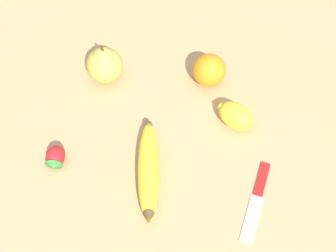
{
  "coord_description": "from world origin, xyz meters",
  "views": [
    {
      "loc": [
        0.48,
        0.01,
        0.75
      ],
      "look_at": [
        -0.0,
        0.06,
        0.03
      ],
      "focal_mm": 50.0,
      "sensor_mm": 36.0,
      "label": 1
    }
  ],
  "objects_px": {
    "orange": "(209,70)",
    "pear": "(105,64)",
    "strawberry": "(55,158)",
    "paring_knife": "(257,198)",
    "lemon": "(236,116)",
    "banana": "(149,171)"
  },
  "relations": [
    {
      "from": "pear",
      "to": "lemon",
      "type": "xyz_separation_m",
      "value": [
        0.14,
        0.24,
        -0.02
      ]
    },
    {
      "from": "pear",
      "to": "lemon",
      "type": "distance_m",
      "value": 0.28
    },
    {
      "from": "strawberry",
      "to": "paring_knife",
      "type": "bearing_deg",
      "value": 81.03
    },
    {
      "from": "strawberry",
      "to": "lemon",
      "type": "relative_size",
      "value": 0.6
    },
    {
      "from": "orange",
      "to": "lemon",
      "type": "distance_m",
      "value": 0.12
    },
    {
      "from": "orange",
      "to": "pear",
      "type": "height_order",
      "value": "pear"
    },
    {
      "from": "banana",
      "to": "paring_knife",
      "type": "xyz_separation_m",
      "value": [
        0.07,
        0.18,
        -0.02
      ]
    },
    {
      "from": "orange",
      "to": "pear",
      "type": "xyz_separation_m",
      "value": [
        -0.03,
        -0.21,
        0.01
      ]
    },
    {
      "from": "paring_knife",
      "to": "strawberry",
      "type": "bearing_deg",
      "value": 7.88
    },
    {
      "from": "banana",
      "to": "orange",
      "type": "height_order",
      "value": "orange"
    },
    {
      "from": "orange",
      "to": "paring_knife",
      "type": "relative_size",
      "value": 0.45
    },
    {
      "from": "banana",
      "to": "strawberry",
      "type": "distance_m",
      "value": 0.17
    },
    {
      "from": "banana",
      "to": "paring_knife",
      "type": "bearing_deg",
      "value": 75.26
    },
    {
      "from": "strawberry",
      "to": "pear",
      "type": "bearing_deg",
      "value": 161.73
    },
    {
      "from": "strawberry",
      "to": "paring_knife",
      "type": "distance_m",
      "value": 0.37
    },
    {
      "from": "orange",
      "to": "lemon",
      "type": "xyz_separation_m",
      "value": [
        0.11,
        0.03,
        -0.01
      ]
    },
    {
      "from": "banana",
      "to": "lemon",
      "type": "xyz_separation_m",
      "value": [
        -0.1,
        0.18,
        0.01
      ]
    },
    {
      "from": "pear",
      "to": "strawberry",
      "type": "distance_m",
      "value": 0.22
    },
    {
      "from": "orange",
      "to": "strawberry",
      "type": "height_order",
      "value": "orange"
    },
    {
      "from": "lemon",
      "to": "paring_knife",
      "type": "height_order",
      "value": "lemon"
    },
    {
      "from": "orange",
      "to": "strawberry",
      "type": "bearing_deg",
      "value": -62.41
    },
    {
      "from": "pear",
      "to": "lemon",
      "type": "height_order",
      "value": "pear"
    }
  ]
}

